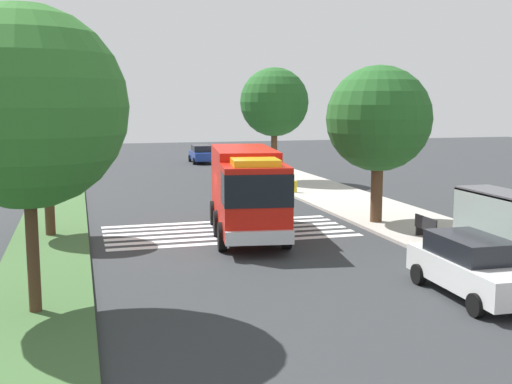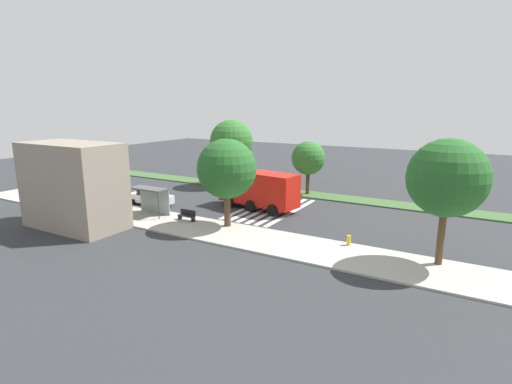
% 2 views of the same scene
% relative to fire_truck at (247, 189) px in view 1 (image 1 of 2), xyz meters
% --- Properties ---
extents(ground_plane, '(120.00, 120.00, 0.00)m').
position_rel_fire_truck_xyz_m(ground_plane, '(-1.49, -0.53, -2.03)').
color(ground_plane, '#2D3033').
extents(sidewalk, '(60.00, 4.88, 0.14)m').
position_rel_fire_truck_xyz_m(sidewalk, '(-1.49, 7.82, -1.96)').
color(sidewalk, '#ADA89E').
rests_on(sidewalk, ground_plane).
extents(median_strip, '(60.00, 3.00, 0.14)m').
position_rel_fire_truck_xyz_m(median_strip, '(-1.49, -7.93, -1.96)').
color(median_strip, '#3D6033').
rests_on(median_strip, ground_plane).
extents(crosswalk, '(4.95, 10.63, 0.01)m').
position_rel_fire_truck_xyz_m(crosswalk, '(-1.31, -0.53, -2.02)').
color(crosswalk, silver).
rests_on(crosswalk, ground_plane).
extents(fire_truck, '(8.54, 3.68, 3.62)m').
position_rel_fire_truck_xyz_m(fire_truck, '(0.00, 0.00, 0.00)').
color(fire_truck, red).
rests_on(fire_truck, ground_plane).
extents(parked_car_west, '(4.39, 2.13, 1.62)m').
position_rel_fire_truck_xyz_m(parked_car_west, '(-32.10, 4.18, -1.19)').
color(parked_car_west, navy).
rests_on(parked_car_west, ground_plane).
extents(parked_car_mid, '(4.74, 2.14, 1.75)m').
position_rel_fire_truck_xyz_m(parked_car_mid, '(9.65, 4.18, -1.13)').
color(parked_car_mid, silver).
rests_on(parked_car_mid, ground_plane).
extents(bus_stop_shelter, '(3.50, 1.40, 2.46)m').
position_rel_fire_truck_xyz_m(bus_stop_shelter, '(6.96, 6.76, -0.14)').
color(bus_stop_shelter, '#4C4C51').
rests_on(bus_stop_shelter, sidewalk).
extents(bench_near_shelter, '(1.60, 0.50, 0.90)m').
position_rel_fire_truck_xyz_m(bench_near_shelter, '(2.96, 6.77, -1.44)').
color(bench_near_shelter, black).
rests_on(bench_near_shelter, sidewalk).
extents(sidewalk_tree_far_west, '(4.72, 4.72, 7.79)m').
position_rel_fire_truck_xyz_m(sidewalk_tree_far_west, '(-16.72, 6.38, 3.52)').
color(sidewalk_tree_far_west, '#513823').
rests_on(sidewalk_tree_far_west, sidewalk).
extents(sidewalk_tree_west, '(4.77, 4.77, 7.11)m').
position_rel_fire_truck_xyz_m(sidewalk_tree_west, '(-0.95, 6.38, 2.81)').
color(sidewalk_tree_west, '#513823').
rests_on(sidewalk_tree_west, sidewalk).
extents(median_tree_far_west, '(3.67, 3.67, 5.82)m').
position_rel_fire_truck_xyz_m(median_tree_far_west, '(-2.00, -7.93, 2.07)').
color(median_tree_far_west, '#47301E').
rests_on(median_tree_far_west, median_strip).
extents(median_tree_west, '(5.19, 5.19, 7.94)m').
position_rel_fire_truck_xyz_m(median_tree_west, '(8.02, -7.93, 3.44)').
color(median_tree_west, '#47301E').
rests_on(median_tree_west, median_strip).
extents(fire_hydrant, '(0.28, 0.28, 0.70)m').
position_rel_fire_truck_xyz_m(fire_hydrant, '(-10.88, 5.88, -1.54)').
color(fire_hydrant, gold).
rests_on(fire_hydrant, sidewalk).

